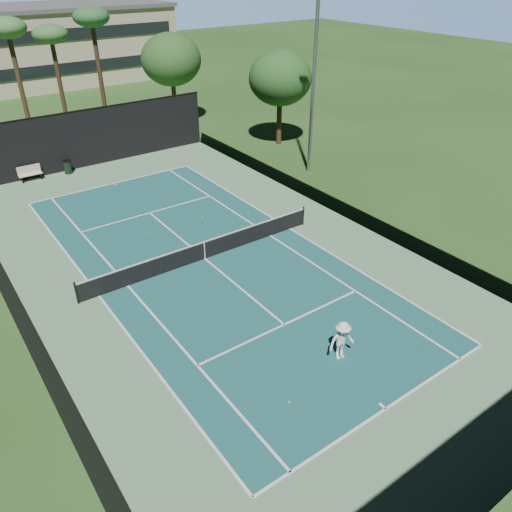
% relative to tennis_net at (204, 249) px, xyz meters
% --- Properties ---
extents(ground, '(160.00, 160.00, 0.00)m').
position_rel_tennis_net_xyz_m(ground, '(0.00, 0.00, -0.56)').
color(ground, '#284D1D').
rests_on(ground, ground).
extents(apron_slab, '(18.00, 32.00, 0.01)m').
position_rel_tennis_net_xyz_m(apron_slab, '(0.00, 0.00, -0.55)').
color(apron_slab, '#638E65').
rests_on(apron_slab, ground).
extents(court_surface, '(10.97, 23.77, 0.01)m').
position_rel_tennis_net_xyz_m(court_surface, '(0.00, 0.00, -0.55)').
color(court_surface, '#1B5859').
rests_on(court_surface, ground).
extents(court_lines, '(11.07, 23.87, 0.01)m').
position_rel_tennis_net_xyz_m(court_lines, '(0.00, 0.00, -0.54)').
color(court_lines, white).
rests_on(court_lines, ground).
extents(tennis_net, '(12.90, 0.10, 1.10)m').
position_rel_tennis_net_xyz_m(tennis_net, '(0.00, 0.00, 0.00)').
color(tennis_net, black).
rests_on(tennis_net, ground).
extents(fence, '(18.04, 32.05, 4.03)m').
position_rel_tennis_net_xyz_m(fence, '(0.00, 0.06, 1.45)').
color(fence, black).
rests_on(fence, ground).
extents(player, '(1.16, 0.80, 1.64)m').
position_rel_tennis_net_xyz_m(player, '(0.52, -9.14, 0.26)').
color(player, white).
rests_on(player, ground).
extents(tennis_ball_a, '(0.08, 0.08, 0.08)m').
position_rel_tennis_net_xyz_m(tennis_ball_a, '(-2.46, -9.77, -0.52)').
color(tennis_ball_a, '#D8F036').
rests_on(tennis_ball_a, ground).
extents(tennis_ball_b, '(0.07, 0.07, 0.07)m').
position_rel_tennis_net_xyz_m(tennis_ball_b, '(-1.07, 4.13, -0.52)').
color(tennis_ball_b, '#C7E634').
rests_on(tennis_ball_b, ground).
extents(tennis_ball_c, '(0.06, 0.06, 0.06)m').
position_rel_tennis_net_xyz_m(tennis_ball_c, '(2.23, 4.06, -0.53)').
color(tennis_ball_c, '#EDF537').
rests_on(tennis_ball_c, ground).
extents(tennis_ball_d, '(0.07, 0.07, 0.07)m').
position_rel_tennis_net_xyz_m(tennis_ball_d, '(-6.59, 2.59, -0.52)').
color(tennis_ball_d, '#D4E734').
rests_on(tennis_ball_d, ground).
extents(park_bench, '(1.50, 0.45, 1.02)m').
position_rel_tennis_net_xyz_m(park_bench, '(-4.33, 15.68, -0.01)').
color(park_bench, beige).
rests_on(park_bench, ground).
extents(trash_bin, '(0.56, 0.56, 0.95)m').
position_rel_tennis_net_xyz_m(trash_bin, '(-1.87, 15.43, -0.08)').
color(trash_bin, black).
rests_on(trash_bin, ground).
extents(palm_a, '(2.80, 2.80, 9.32)m').
position_rel_tennis_net_xyz_m(palm_a, '(-2.00, 24.00, 7.63)').
color(palm_a, '#47321E').
rests_on(palm_a, ground).
extents(palm_b, '(2.80, 2.80, 8.42)m').
position_rel_tennis_net_xyz_m(palm_b, '(1.50, 26.00, 6.80)').
color(palm_b, '#412E1C').
rests_on(palm_b, ground).
extents(palm_c, '(2.80, 2.80, 9.77)m').
position_rel_tennis_net_xyz_m(palm_c, '(4.00, 23.00, 8.05)').
color(palm_c, '#3F2C1B').
rests_on(palm_c, ground).
extents(decid_tree_a, '(5.12, 5.12, 7.62)m').
position_rel_tennis_net_xyz_m(decid_tree_a, '(10.00, 22.00, 4.86)').
color(decid_tree_a, '#492E1F').
rests_on(decid_tree_a, ground).
extents(decid_tree_b, '(4.80, 4.80, 7.14)m').
position_rel_tennis_net_xyz_m(decid_tree_b, '(14.00, 12.00, 4.52)').
color(decid_tree_b, '#4A311F').
rests_on(decid_tree_b, ground).
extents(light_pole, '(0.90, 0.25, 12.22)m').
position_rel_tennis_net_xyz_m(light_pole, '(12.00, 6.00, 5.90)').
color(light_pole, '#96999E').
rests_on(light_pole, ground).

